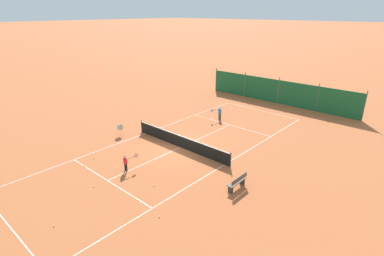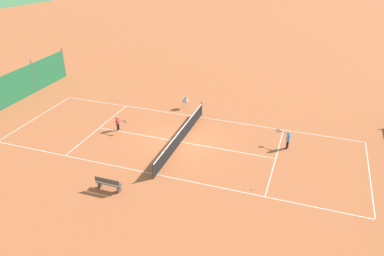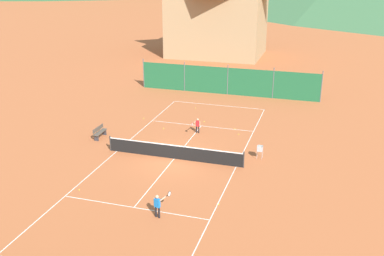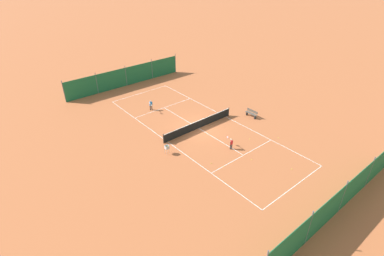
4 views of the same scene
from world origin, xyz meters
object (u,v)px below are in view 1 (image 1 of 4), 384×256
(tennis_ball_by_net_right, at_px, (184,118))
(tennis_ball_near_corner, at_px, (159,217))
(ball_hopper, at_px, (120,128))
(courtside_bench, at_px, (237,182))
(tennis_net, at_px, (181,141))
(tennis_ball_far_corner, at_px, (94,159))
(player_far_service, at_px, (219,112))
(tennis_ball_by_net_left, at_px, (261,138))
(player_near_service, at_px, (126,161))
(tennis_ball_mid_court, at_px, (84,166))
(tennis_ball_service_box, at_px, (154,186))
(tennis_ball_alley_right, at_px, (54,226))
(tennis_ball_alley_left, at_px, (94,187))

(tennis_ball_by_net_right, bearing_deg, tennis_ball_near_corner, 128.31)
(ball_hopper, bearing_deg, courtside_bench, 178.85)
(tennis_net, xyz_separation_m, tennis_ball_near_corner, (-4.93, 6.65, -0.47))
(ball_hopper, bearing_deg, tennis_ball_far_corner, 119.48)
(ball_hopper, distance_m, courtside_bench, 11.65)
(player_far_service, relative_size, tennis_ball_by_net_left, 19.07)
(player_near_service, height_order, tennis_ball_mid_court, player_near_service)
(tennis_ball_near_corner, bearing_deg, tennis_ball_mid_court, -1.59)
(tennis_ball_by_net_right, height_order, tennis_ball_mid_court, same)
(player_near_service, bearing_deg, tennis_ball_service_box, 178.66)
(tennis_ball_by_net_left, bearing_deg, tennis_ball_alley_right, 82.85)
(tennis_net, relative_size, tennis_ball_by_net_left, 139.09)
(player_near_service, distance_m, tennis_ball_alley_left, 2.56)
(tennis_ball_service_box, distance_m, ball_hopper, 8.55)
(tennis_ball_by_net_left, xyz_separation_m, tennis_ball_near_corner, (-1.24, 12.26, 0.00))
(tennis_ball_by_net_right, bearing_deg, tennis_ball_alley_right, 110.84)
(tennis_net, bearing_deg, tennis_ball_alley_right, 99.07)
(tennis_ball_service_box, relative_size, tennis_ball_by_net_right, 1.00)
(tennis_ball_near_corner, bearing_deg, tennis_net, -53.47)
(ball_hopper, height_order, courtside_bench, ball_hopper)
(player_near_service, xyz_separation_m, tennis_ball_far_corner, (3.03, 0.55, -0.63))
(tennis_ball_alley_right, distance_m, courtside_bench, 9.80)
(tennis_ball_alley_right, bearing_deg, tennis_ball_by_net_right, -69.16)
(tennis_ball_alley_right, xyz_separation_m, tennis_ball_mid_court, (4.32, -4.03, 0.00))
(tennis_ball_far_corner, bearing_deg, ball_hopper, -60.52)
(tennis_ball_service_box, bearing_deg, courtside_bench, -140.99)
(player_near_service, distance_m, tennis_ball_by_net_left, 11.16)
(tennis_net, bearing_deg, tennis_ball_service_box, 117.55)
(player_far_service, height_order, tennis_ball_alley_right, player_far_service)
(tennis_ball_near_corner, relative_size, ball_hopper, 0.07)
(tennis_ball_mid_court, bearing_deg, courtside_bench, -153.04)
(player_far_service, distance_m, tennis_ball_alley_right, 17.66)
(player_near_service, height_order, tennis_ball_alley_left, player_near_service)
(tennis_net, distance_m, tennis_ball_alley_right, 10.62)
(tennis_ball_by_net_right, relative_size, tennis_ball_alley_right, 1.00)
(tennis_net, distance_m, tennis_ball_far_corner, 6.29)
(tennis_ball_alley_right, bearing_deg, tennis_ball_service_box, -99.19)
(player_far_service, relative_size, tennis_ball_mid_court, 19.07)
(player_far_service, xyz_separation_m, ball_hopper, (3.76, 8.51, -0.07))
(tennis_net, bearing_deg, player_far_service, -77.35)
(tennis_ball_by_net_right, bearing_deg, courtside_bench, 147.38)
(tennis_net, xyz_separation_m, tennis_ball_by_net_left, (-3.69, -5.61, -0.47))
(tennis_ball_near_corner, xyz_separation_m, ball_hopper, (10.23, -5.02, 0.63))
(tennis_ball_by_net_left, distance_m, ball_hopper, 11.56)
(tennis_net, bearing_deg, tennis_ball_by_net_left, -123.33)
(tennis_ball_near_corner, bearing_deg, player_far_service, -64.44)
(tennis_net, xyz_separation_m, courtside_bench, (-6.34, 1.87, -0.05))
(tennis_ball_far_corner, height_order, tennis_ball_near_corner, same)
(player_far_service, relative_size, tennis_ball_near_corner, 19.07)
(tennis_ball_by_net_right, xyz_separation_m, ball_hopper, (1.13, 6.49, 0.63))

